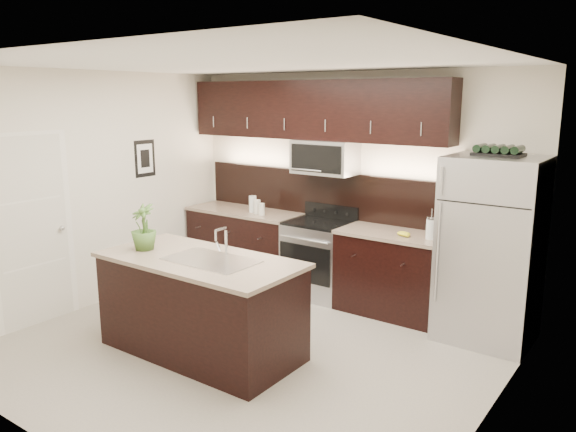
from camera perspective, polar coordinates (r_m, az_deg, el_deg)
name	(u,v)px	position (r m, az deg, el deg)	size (l,w,h in m)	color
ground	(247,349)	(5.63, -4.23, -13.31)	(4.50, 4.50, 0.00)	gray
room_walls	(232,176)	(5.18, -5.73, 4.07)	(4.52, 4.02, 2.71)	silver
counter_run	(305,256)	(6.99, 1.73, -4.05)	(3.51, 0.65, 0.94)	black
upper_fixtures	(314,119)	(6.83, 2.70, 9.78)	(3.49, 0.40, 1.66)	black
island	(201,305)	(5.44, -8.84, -8.95)	(1.96, 0.96, 0.94)	black
sink_faucet	(212,259)	(5.20, -7.74, -4.31)	(0.84, 0.50, 0.28)	silver
refrigerator	(491,250)	(5.90, 19.92, -3.23)	(0.89, 0.81, 1.85)	#B2B2B7
wine_rack	(499,151)	(5.74, 20.62, 6.22)	(0.46, 0.28, 0.11)	black
plant	(143,227)	(5.63, -14.48, -1.09)	(0.25, 0.25, 0.45)	#3D6026
canisters	(256,206)	(7.20, -3.27, 1.03)	(0.30, 0.17, 0.21)	silver
french_press	(431,228)	(6.07, 14.33, -1.19)	(0.11, 0.11, 0.32)	silver
bananas	(402,233)	(6.18, 11.50, -1.71)	(0.16, 0.12, 0.05)	yellow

